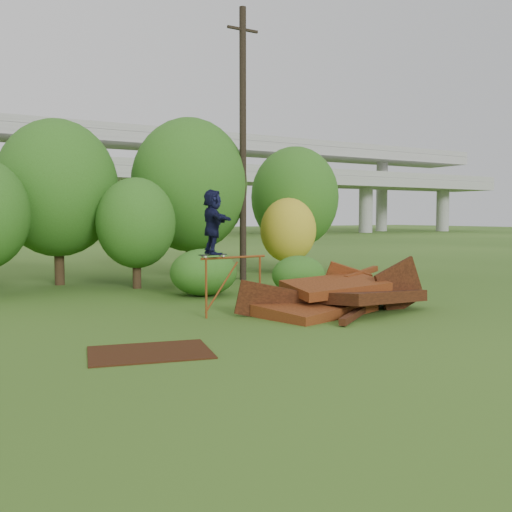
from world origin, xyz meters
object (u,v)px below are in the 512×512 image
scrap_pile (340,297)px  utility_pole (243,144)px  flat_plate (150,352)px  skater (213,222)px

scrap_pile → utility_pole: bearing=79.2°
scrap_pile → flat_plate: bearing=-163.1°
flat_plate → utility_pole: bearing=52.8°
utility_pole → skater: bearing=-124.1°
skater → scrap_pile: bearing=-98.8°
skater → flat_plate: size_ratio=0.72×
flat_plate → utility_pole: utility_pole is taller
scrap_pile → utility_pole: size_ratio=0.50×
skater → utility_pole: bearing=-26.9°
skater → flat_plate: 4.74m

